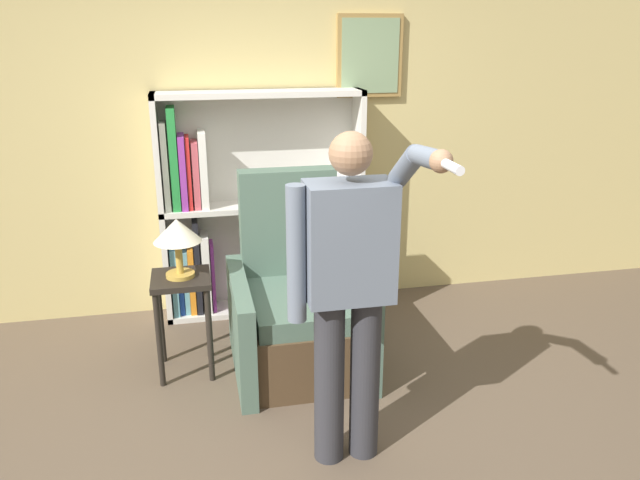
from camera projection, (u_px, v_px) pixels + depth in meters
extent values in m
plane|color=brown|center=(298.00, 461.00, 3.18)|extent=(14.00, 14.00, 0.00)
cube|color=tan|center=(248.00, 127.00, 4.61)|extent=(8.00, 0.06, 2.80)
cube|color=olive|center=(370.00, 56.00, 4.58)|extent=(0.49, 0.04, 0.59)
cube|color=gray|center=(370.00, 56.00, 4.56)|extent=(0.43, 0.01, 0.53)
cube|color=silver|center=(162.00, 212.00, 4.49)|extent=(0.04, 0.28, 1.68)
cube|color=silver|center=(357.00, 201.00, 4.78)|extent=(0.04, 0.28, 1.68)
cube|color=silver|center=(260.00, 201.00, 4.76)|extent=(1.50, 0.01, 1.68)
cube|color=silver|center=(266.00, 306.00, 4.90)|extent=(1.50, 0.28, 0.04)
cube|color=silver|center=(263.00, 206.00, 4.64)|extent=(1.50, 0.28, 0.04)
cube|color=silver|center=(259.00, 94.00, 4.37)|extent=(1.50, 0.28, 0.04)
cube|color=#5B99A8|center=(175.00, 280.00, 4.68)|extent=(0.04, 0.22, 0.53)
cube|color=#1E47B2|center=(181.00, 276.00, 4.68)|extent=(0.04, 0.18, 0.57)
cube|color=#5B99A8|center=(186.00, 281.00, 4.70)|extent=(0.04, 0.18, 0.50)
cube|color=orange|center=(192.00, 279.00, 4.70)|extent=(0.04, 0.20, 0.51)
cube|color=black|center=(197.00, 266.00, 4.68)|extent=(0.04, 0.22, 0.72)
cube|color=white|center=(206.00, 272.00, 4.71)|extent=(0.06, 0.22, 0.60)
cube|color=purple|center=(213.00, 276.00, 4.73)|extent=(0.02, 0.17, 0.54)
cube|color=white|center=(165.00, 166.00, 4.40)|extent=(0.04, 0.19, 0.62)
cube|color=#238438|center=(174.00, 159.00, 4.39)|extent=(0.06, 0.22, 0.72)
cube|color=purple|center=(183.00, 172.00, 4.44)|extent=(0.04, 0.23, 0.53)
cube|color=red|center=(189.00, 172.00, 4.45)|extent=(0.03, 0.21, 0.52)
cube|color=#BC4C56|center=(196.00, 175.00, 4.46)|extent=(0.05, 0.20, 0.48)
cube|color=white|center=(203.00, 170.00, 4.46)|extent=(0.05, 0.23, 0.55)
cube|color=#4C3823|center=(299.00, 339.00, 4.01)|extent=(0.63, 0.86, 0.40)
cube|color=#4C6656|center=(300.00, 305.00, 3.89)|extent=(0.59, 0.74, 0.12)
cube|color=#4C6656|center=(288.00, 244.00, 4.20)|extent=(0.63, 0.16, 1.03)
cube|color=#4C6656|center=(241.00, 328.00, 3.90)|extent=(0.10, 0.94, 0.64)
cube|color=#4C6656|center=(354.00, 317.00, 4.04)|extent=(0.10, 0.94, 0.64)
cylinder|color=#2D2D33|center=(329.00, 381.00, 3.08)|extent=(0.15, 0.15, 0.88)
cylinder|color=#2D2D33|center=(365.00, 377.00, 3.11)|extent=(0.15, 0.15, 0.88)
cube|color=slate|center=(349.00, 242.00, 2.86)|extent=(0.41, 0.24, 0.56)
sphere|color=#997051|center=(351.00, 153.00, 2.73)|extent=(0.20, 0.20, 0.20)
cylinder|color=slate|center=(296.00, 255.00, 2.83)|extent=(0.09, 0.09, 0.65)
cylinder|color=slate|center=(406.00, 168.00, 2.68)|extent=(0.09, 0.28, 0.23)
cylinder|color=slate|center=(428.00, 157.00, 2.43)|extent=(0.08, 0.27, 0.10)
sphere|color=#997051|center=(441.00, 161.00, 2.30)|extent=(0.09, 0.09, 0.09)
cylinder|color=white|center=(452.00, 167.00, 2.21)|extent=(0.04, 0.15, 0.04)
cube|color=black|center=(181.00, 279.00, 3.82)|extent=(0.36, 0.36, 0.04)
cylinder|color=black|center=(159.00, 341.00, 3.76)|extent=(0.04, 0.04, 0.62)
cylinder|color=black|center=(210.00, 336.00, 3.82)|extent=(0.04, 0.04, 0.62)
cylinder|color=black|center=(161.00, 319.00, 4.04)|extent=(0.04, 0.04, 0.62)
cylinder|color=black|center=(208.00, 315.00, 4.10)|extent=(0.04, 0.04, 0.62)
cylinder|color=gold|center=(180.00, 275.00, 3.81)|extent=(0.17, 0.17, 0.02)
cylinder|color=gold|center=(179.00, 257.00, 3.78)|extent=(0.04, 0.04, 0.20)
cone|color=beige|center=(177.00, 230.00, 3.72)|extent=(0.29, 0.29, 0.14)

